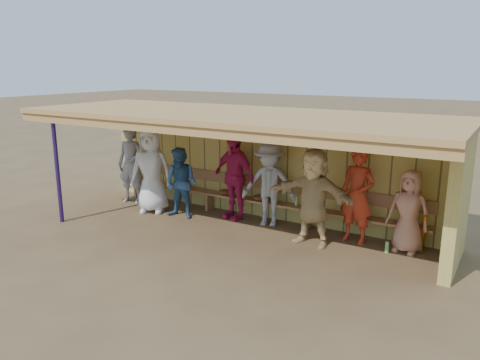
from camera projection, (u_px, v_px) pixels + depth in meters
The scene contains 12 objects.
ground at pixel (231, 232), 9.81m from camera, with size 90.00×90.00×0.00m, color brown.
player_a at pixel (131, 164), 11.76m from camera, with size 0.71×0.47×1.95m, color gray.
player_b at pixel (151, 171), 10.96m from camera, with size 0.98×0.64×2.00m, color white.
player_c at pixel (181, 183), 10.56m from camera, with size 0.79×0.61×1.62m, color #315B88.
player_d at pixel (234, 176), 10.47m from camera, with size 1.15×0.48×1.97m, color #C41F54.
player_e at pixel (269, 184), 10.03m from camera, with size 1.18×0.68×1.83m, color #9A9DA3.
player_f at pixel (313, 197), 8.95m from camera, with size 1.77×0.56×1.90m, color #DEBD7D.
player_g at pixel (357, 196), 9.05m from camera, with size 0.69×0.45×1.89m, color red.
player_h at pixel (409, 211), 8.60m from camera, with size 0.77×0.50×1.57m, color tan.
dugout_structure at pixel (264, 149), 9.78m from camera, with size 8.80×3.20×2.50m.
bench at pixel (258, 195), 10.61m from camera, with size 7.60×0.34×0.93m.
dugout_equipment at pixel (249, 197), 10.59m from camera, with size 5.85×0.62×0.80m.
Camera 1 is at (4.97, -7.82, 3.39)m, focal length 35.00 mm.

